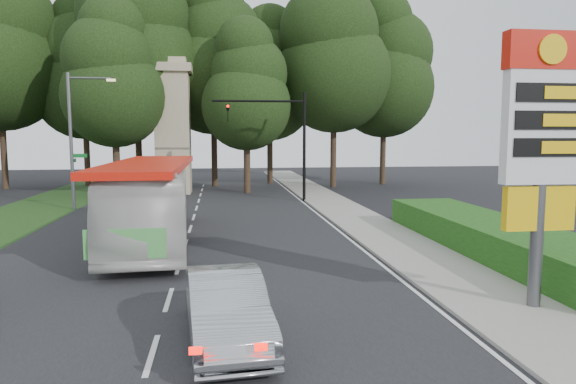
{
  "coord_description": "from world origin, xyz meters",
  "views": [
    {
      "loc": [
        1.39,
        -9.6,
        4.39
      ],
      "look_at": [
        4.03,
        10.01,
        2.2
      ],
      "focal_mm": 32.0,
      "sensor_mm": 36.0,
      "label": 1
    }
  ],
  "objects": [
    {
      "name": "ground",
      "position": [
        0.0,
        0.0,
        0.0
      ],
      "size": [
        120.0,
        120.0,
        0.0
      ],
      "primitive_type": "plane",
      "color": "black",
      "rests_on": "ground"
    },
    {
      "name": "road_surface",
      "position": [
        0.0,
        12.0,
        0.01
      ],
      "size": [
        14.0,
        80.0,
        0.02
      ],
      "primitive_type": "cube",
      "color": "black",
      "rests_on": "ground"
    },
    {
      "name": "sidewalk_right",
      "position": [
        8.5,
        12.0,
        0.06
      ],
      "size": [
        3.0,
        80.0,
        0.12
      ],
      "primitive_type": "cube",
      "color": "gray",
      "rests_on": "ground"
    },
    {
      "name": "grass_verge_left",
      "position": [
        -9.5,
        18.0,
        0.01
      ],
      "size": [
        5.0,
        50.0,
        0.02
      ],
      "primitive_type": "cube",
      "color": "#193814",
      "rests_on": "ground"
    },
    {
      "name": "hedge",
      "position": [
        11.5,
        8.0,
        0.6
      ],
      "size": [
        3.0,
        14.0,
        1.2
      ],
      "primitive_type": "cube",
      "color": "#184512",
      "rests_on": "ground"
    },
    {
      "name": "gas_station_pylon",
      "position": [
        9.2,
        1.99,
        4.45
      ],
      "size": [
        2.1,
        0.45,
        6.85
      ],
      "color": "#59595E",
      "rests_on": "ground"
    },
    {
      "name": "traffic_signal_mast",
      "position": [
        5.68,
        24.0,
        4.67
      ],
      "size": [
        6.1,
        0.35,
        7.2
      ],
      "color": "black",
      "rests_on": "ground"
    },
    {
      "name": "streetlight_signs",
      "position": [
        -6.99,
        22.01,
        4.44
      ],
      "size": [
        2.75,
        0.98,
        8.0
      ],
      "color": "#59595E",
      "rests_on": "ground"
    },
    {
      "name": "monument",
      "position": [
        -2.0,
        30.0,
        5.1
      ],
      "size": [
        3.0,
        3.0,
        10.05
      ],
      "color": "tan",
      "rests_on": "ground"
    },
    {
      "name": "tree_west_near",
      "position": [
        -10.0,
        37.0,
        10.02
      ],
      "size": [
        8.4,
        8.4,
        16.5
      ],
      "color": "#2D2116",
      "rests_on": "ground"
    },
    {
      "name": "tree_center_left",
      "position": [
        -5.0,
        33.0,
        12.02
      ],
      "size": [
        10.08,
        10.08,
        19.8
      ],
      "color": "#2D2116",
      "rests_on": "ground"
    },
    {
      "name": "tree_center_right",
      "position": [
        1.0,
        35.0,
        11.02
      ],
      "size": [
        9.24,
        9.24,
        18.15
      ],
      "color": "#2D2116",
      "rests_on": "ground"
    },
    {
      "name": "tree_east_near",
      "position": [
        6.0,
        37.0,
        9.68
      ],
      "size": [
        8.12,
        8.12,
        15.95
      ],
      "color": "#2D2116",
      "rests_on": "ground"
    },
    {
      "name": "tree_east_mid",
      "position": [
        11.0,
        33.0,
        11.35
      ],
      "size": [
        9.52,
        9.52,
        18.7
      ],
      "color": "#2D2116",
      "rests_on": "ground"
    },
    {
      "name": "tree_far_east",
      "position": [
        16.0,
        35.0,
        10.35
      ],
      "size": [
        8.68,
        8.68,
        17.05
      ],
      "color": "#2D2116",
      "rests_on": "ground"
    },
    {
      "name": "tree_monument_left",
      "position": [
        -6.0,
        29.0,
        8.68
      ],
      "size": [
        7.28,
        7.28,
        14.3
      ],
      "color": "#2D2116",
      "rests_on": "ground"
    },
    {
      "name": "tree_monument_right",
      "position": [
        3.5,
        29.5,
        8.01
      ],
      "size": [
        6.72,
        6.72,
        13.2
      ],
      "color": "#2D2116",
      "rests_on": "ground"
    },
    {
      "name": "transit_bus",
      "position": [
        -1.39,
        11.65,
        1.66
      ],
      "size": [
        3.52,
        12.1,
        3.33
      ],
      "primitive_type": "imported",
      "rotation": [
        0.0,
        0.0,
        0.06
      ],
      "color": "silver",
      "rests_on": "ground"
    },
    {
      "name": "sedan_silver",
      "position": [
        1.5,
        1.03,
        0.74
      ],
      "size": [
        1.97,
        4.62,
        1.48
      ],
      "primitive_type": "imported",
      "rotation": [
        0.0,
        0.0,
        0.09
      ],
      "color": "#A6A9AE",
      "rests_on": "ground"
    }
  ]
}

